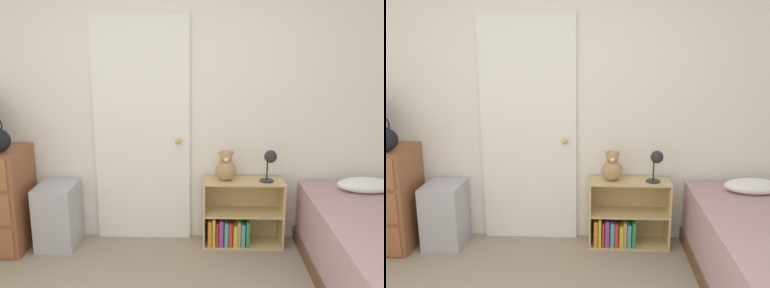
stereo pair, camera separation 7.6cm
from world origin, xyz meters
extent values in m
cube|color=white|center=(0.00, 2.13, 1.27)|extent=(10.00, 0.06, 2.55)
cube|color=white|center=(-0.20, 2.08, 1.03)|extent=(0.87, 0.04, 2.06)
sphere|color=gold|center=(0.13, 2.04, 0.95)|extent=(0.06, 0.06, 0.06)
cube|color=#ADADB7|center=(-0.96, 1.88, 0.29)|extent=(0.34, 0.40, 0.58)
cube|color=tan|center=(0.36, 1.95, 0.31)|extent=(0.02, 0.27, 0.62)
cube|color=tan|center=(1.07, 1.95, 0.31)|extent=(0.02, 0.27, 0.62)
cube|color=tan|center=(0.71, 1.95, 0.01)|extent=(0.69, 0.27, 0.02)
cube|color=tan|center=(0.71, 1.95, 0.31)|extent=(0.69, 0.27, 0.02)
cube|color=tan|center=(0.71, 1.95, 0.61)|extent=(0.69, 0.27, 0.02)
cube|color=tan|center=(0.71, 2.08, 0.31)|extent=(0.72, 0.01, 0.62)
cube|color=orange|center=(0.42, 1.92, 0.14)|extent=(0.03, 0.21, 0.24)
cube|color=gold|center=(0.45, 1.90, 0.15)|extent=(0.03, 0.16, 0.26)
cube|color=red|center=(0.48, 1.92, 0.13)|extent=(0.02, 0.21, 0.23)
cube|color=#8C3F8C|center=(0.52, 1.91, 0.14)|extent=(0.04, 0.18, 0.25)
cube|color=teal|center=(0.56, 1.92, 0.13)|extent=(0.03, 0.21, 0.23)
cube|color=red|center=(0.60, 1.90, 0.13)|extent=(0.03, 0.17, 0.22)
cube|color=gold|center=(0.64, 1.91, 0.12)|extent=(0.04, 0.18, 0.20)
cube|color=tan|center=(0.68, 1.90, 0.14)|extent=(0.03, 0.15, 0.24)
cube|color=teal|center=(0.71, 1.91, 0.12)|extent=(0.04, 0.19, 0.21)
cube|color=#338C4C|center=(0.76, 1.92, 0.14)|extent=(0.03, 0.20, 0.24)
sphere|color=tan|center=(0.56, 1.95, 0.71)|extent=(0.18, 0.18, 0.18)
sphere|color=tan|center=(0.56, 1.95, 0.83)|extent=(0.11, 0.11, 0.11)
sphere|color=silver|center=(0.56, 1.90, 0.82)|extent=(0.04, 0.04, 0.04)
sphere|color=tan|center=(0.51, 1.95, 0.87)|extent=(0.05, 0.05, 0.05)
sphere|color=tan|center=(0.60, 1.95, 0.87)|extent=(0.05, 0.05, 0.05)
cylinder|color=#262628|center=(0.92, 1.92, 0.62)|extent=(0.13, 0.13, 0.01)
cylinder|color=#262628|center=(0.92, 1.92, 0.72)|extent=(0.01, 0.01, 0.19)
sphere|color=#262628|center=(0.94, 1.90, 0.85)|extent=(0.11, 0.11, 0.11)
ellipsoid|color=white|center=(1.74, 1.80, 0.63)|extent=(0.48, 0.28, 0.12)
camera|label=1|loc=(0.34, -1.70, 1.81)|focal=40.00mm
camera|label=2|loc=(0.42, -1.70, 1.81)|focal=40.00mm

